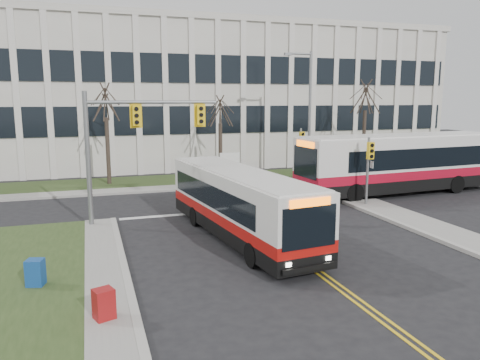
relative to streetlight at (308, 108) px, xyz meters
name	(u,v)px	position (x,y,z in m)	size (l,w,h in m)	color
ground	(303,261)	(-8.03, -16.20, -5.19)	(120.00, 120.00, 0.00)	black
sidewalk_cross	(273,182)	(-3.03, -1.00, -5.12)	(44.00, 1.60, 0.14)	#9E9B93
building_lawn	(259,176)	(-3.03, 1.80, -5.13)	(44.00, 5.00, 0.12)	#2D401B
office_building	(217,97)	(-3.03, 13.80, 0.81)	(40.00, 16.00, 12.00)	silver
mast_arm_signal	(125,134)	(-13.65, -9.04, -0.94)	(6.11, 0.38, 6.20)	slate
signal_pole_near	(369,161)	(-0.83, -9.30, -2.69)	(0.34, 0.39, 3.80)	slate
signal_pole_far	(301,147)	(-0.83, -0.80, -2.69)	(0.34, 0.39, 3.80)	slate
streetlight	(308,108)	(0.00, 0.00, 0.00)	(2.15, 0.25, 9.20)	slate
directory_sign	(230,164)	(-5.53, 1.30, -4.02)	(1.50, 0.12, 2.00)	slate
tree_left	(106,104)	(-14.03, 1.80, 0.32)	(1.80, 1.80, 7.70)	#42352B
tree_mid	(220,112)	(-6.03, 2.00, -0.31)	(1.80, 1.80, 6.82)	#42352B
tree_right	(366,98)	(5.97, 1.80, 0.71)	(1.80, 1.80, 8.25)	#42352B
bus_main	(239,205)	(-9.37, -12.79, -3.77)	(2.31, 10.65, 2.84)	silver
bus_cross	(400,165)	(3.13, -6.70, -3.39)	(2.92, 13.50, 3.60)	silver
newspaper_box_blue	(35,274)	(-17.06, -15.97, -4.72)	(0.50, 0.45, 0.95)	navy
newspaper_box_red	(104,306)	(-15.12, -19.00, -4.72)	(0.50, 0.45, 0.95)	maroon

